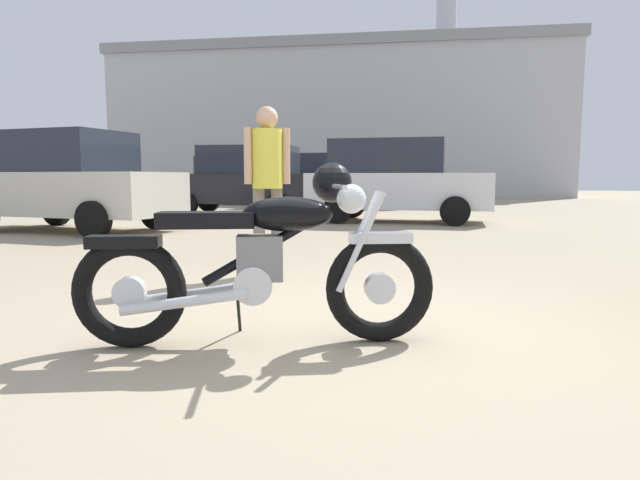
# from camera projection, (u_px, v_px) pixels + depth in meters

# --- Properties ---
(ground_plane) EXTENTS (80.00, 80.00, 0.00)m
(ground_plane) POSITION_uv_depth(u_px,v_px,m) (336.00, 329.00, 3.48)
(ground_plane) COLOR gray
(vintage_motorcycle) EXTENTS (2.02, 0.90, 1.07)m
(vintage_motorcycle) POSITION_uv_depth(u_px,v_px,m) (266.00, 260.00, 3.14)
(vintage_motorcycle) COLOR black
(vintage_motorcycle) RESTS_ON ground_plane
(bystander) EXTENTS (0.42, 0.30, 1.66)m
(bystander) POSITION_uv_depth(u_px,v_px,m) (267.00, 172.00, 5.35)
(bystander) COLOR #706656
(bystander) RESTS_ON ground_plane
(white_estate_far) EXTENTS (4.07, 2.19, 1.78)m
(white_estate_far) POSITION_uv_depth(u_px,v_px,m) (67.00, 180.00, 9.78)
(white_estate_far) COLOR black
(white_estate_far) RESTS_ON ground_plane
(dark_sedan_left) EXTENTS (3.95, 1.93, 1.78)m
(dark_sedan_left) POSITION_uv_depth(u_px,v_px,m) (395.00, 180.00, 11.83)
(dark_sedan_left) COLOR black
(dark_sedan_left) RESTS_ON ground_plane
(red_hatchback_near) EXTENTS (3.98, 1.99, 1.78)m
(red_hatchback_near) POSITION_uv_depth(u_px,v_px,m) (244.00, 179.00, 14.27)
(red_hatchback_near) COLOR black
(red_hatchback_near) RESTS_ON ground_plane
(blue_hatchback_right) EXTENTS (4.74, 2.05, 1.74)m
(blue_hatchback_right) POSITION_uv_depth(u_px,v_px,m) (333.00, 178.00, 17.70)
(blue_hatchback_right) COLOR black
(blue_hatchback_right) RESTS_ON ground_plane
(silver_sedan_mid) EXTENTS (4.93, 2.57, 1.74)m
(silver_sedan_mid) POSITION_uv_depth(u_px,v_px,m) (243.00, 178.00, 19.69)
(silver_sedan_mid) COLOR black
(silver_sedan_mid) RESTS_ON ground_plane
(industrial_building) EXTENTS (24.15, 11.20, 16.49)m
(industrial_building) POSITION_uv_depth(u_px,v_px,m) (341.00, 125.00, 31.08)
(industrial_building) COLOR #B2B2B7
(industrial_building) RESTS_ON ground_plane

